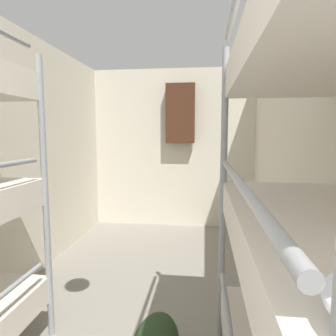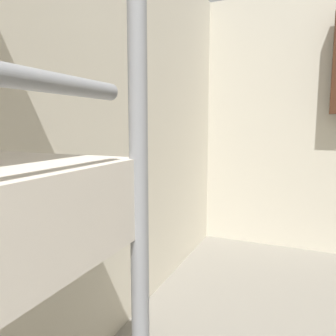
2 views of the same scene
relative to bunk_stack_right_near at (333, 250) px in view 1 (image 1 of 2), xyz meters
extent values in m
cube|color=beige|center=(0.36, 1.15, 0.16)|extent=(0.06, 5.18, 2.49)
cube|color=beige|center=(-0.93, 3.71, 0.16)|extent=(2.64, 0.06, 2.49)
cylinder|color=gray|center=(-1.55, 0.91, -0.08)|extent=(0.04, 0.04, 2.01)
cylinder|color=gray|center=(-0.32, 0.91, -0.08)|extent=(0.04, 0.04, 2.01)
cube|color=silver|center=(0.01, 0.05, -0.01)|extent=(0.64, 1.76, 0.19)
cylinder|color=gray|center=(-0.32, 0.05, 0.22)|extent=(0.03, 1.50, 0.03)
cube|color=#472819|center=(-0.82, 3.56, 0.70)|extent=(0.44, 0.12, 0.90)
camera|label=1|loc=(-0.44, -1.04, 0.39)|focal=32.00mm
camera|label=2|loc=(-1.19, 0.25, 0.16)|focal=35.00mm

